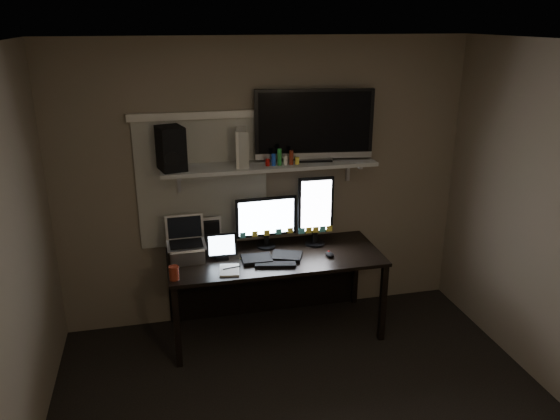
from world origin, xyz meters
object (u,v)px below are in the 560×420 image
object	(u,v)px
tv	(314,125)
game_console	(241,147)
mouse	(330,254)
laptop	(186,241)
desk	(272,268)
monitor_landscape	(266,222)
tablet	(221,246)
keyboard	(272,258)
speaker	(171,148)
monitor_portrait	(316,211)
cup	(174,273)

from	to	relation	value
tv	game_console	distance (m)	0.64
mouse	laptop	bearing A→B (deg)	167.62
desk	tv	distance (m)	1.29
monitor_landscape	tablet	xyz separation A→B (m)	(-0.41, -0.15, -0.12)
desk	keyboard	size ratio (longest dim) A/B	3.53
laptop	game_console	distance (m)	0.89
tablet	speaker	world-z (taller)	speaker
monitor_landscape	speaker	distance (m)	1.03
desk	monitor_portrait	size ratio (longest dim) A/B	2.87
desk	tablet	bearing A→B (deg)	-169.34
monitor_portrait	speaker	xyz separation A→B (m)	(-1.20, 0.03, 0.61)
monitor_landscape	tv	distance (m)	0.92
mouse	cup	xyz separation A→B (m)	(-1.30, -0.14, 0.04)
laptop	speaker	bearing A→B (deg)	116.71
monitor_landscape	monitor_portrait	bearing A→B (deg)	-7.05
desk	laptop	size ratio (longest dim) A/B	5.09
keyboard	desk	bearing A→B (deg)	88.62
tablet	game_console	xyz separation A→B (m)	(0.21, 0.16, 0.79)
mouse	laptop	world-z (taller)	laptop
monitor_landscape	cup	world-z (taller)	monitor_landscape
desk	tv	world-z (taller)	tv
laptop	game_console	bearing A→B (deg)	13.81
monitor_portrait	game_console	size ratio (longest dim) A/B	2.09
cup	monitor_landscape	bearing A→B (deg)	29.14
tablet	laptop	size ratio (longest dim) A/B	0.72
cup	speaker	world-z (taller)	speaker
speaker	tv	bearing A→B (deg)	-11.86
tablet	desk	bearing A→B (deg)	11.90
desk	monitor_portrait	bearing A→B (deg)	5.01
mouse	game_console	distance (m)	1.16
desk	speaker	size ratio (longest dim) A/B	5.15
speaker	monitor_landscape	bearing A→B (deg)	-13.92
keyboard	tv	bearing A→B (deg)	46.79
desk	cup	xyz separation A→B (m)	(-0.85, -0.39, 0.23)
monitor_landscape	game_console	xyz separation A→B (m)	(-0.20, 0.01, 0.67)
tablet	cup	world-z (taller)	tablet
monitor_landscape	monitor_portrait	world-z (taller)	monitor_portrait
game_console	tablet	bearing A→B (deg)	-131.32
game_console	tv	bearing A→B (deg)	14.10
tablet	keyboard	bearing A→B (deg)	-14.16
tablet	laptop	xyz separation A→B (m)	(-0.29, 0.03, 0.07)
monitor_landscape	laptop	xyz separation A→B (m)	(-0.70, -0.13, -0.06)
game_console	speaker	bearing A→B (deg)	-167.60
mouse	tv	distance (m)	1.09
tv	speaker	world-z (taller)	tv
keyboard	game_console	bearing A→B (deg)	136.17
laptop	cup	distance (m)	0.37
monitor_landscape	mouse	bearing A→B (deg)	-35.57
mouse	tablet	bearing A→B (deg)	166.40
laptop	tablet	bearing A→B (deg)	-6.80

